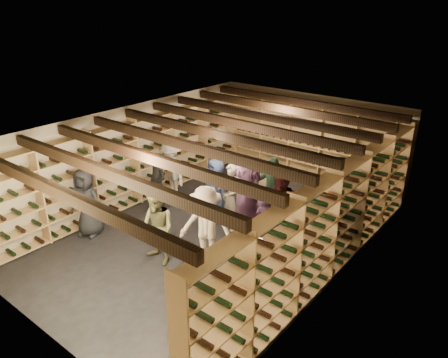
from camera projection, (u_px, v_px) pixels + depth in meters
ground at (217, 233)px, 9.55m from camera, size 8.00×8.00×0.00m
walls at (216, 183)px, 9.08m from camera, size 5.52×8.02×2.40m
ceiling at (216, 127)px, 8.61m from camera, size 5.50×8.00×0.01m
ceiling_joists at (216, 134)px, 8.66m from camera, size 5.40×7.12×0.18m
wine_rack_left at (135, 161)px, 10.61m from camera, size 0.32×7.50×2.15m
wine_rack_right at (329, 226)px, 7.65m from camera, size 0.32×7.50×2.15m
wine_rack_back at (306, 143)px, 11.87m from camera, size 4.70×0.30×2.15m
crate_stack_left at (270, 193)px, 10.47m from camera, size 0.59×0.51×0.85m
crate_stack_right at (291, 219)px, 9.78m from camera, size 0.56×0.43×0.34m
crate_loose at (280, 206)px, 10.57m from camera, size 0.59×0.50×0.17m
person_0 at (86, 203)px, 9.22m from camera, size 0.86×0.69×1.52m
person_1 at (158, 184)px, 10.13m from camera, size 0.60×0.45×1.49m
person_2 at (157, 228)px, 8.25m from camera, size 0.79×0.65×1.48m
person_3 at (206, 227)px, 8.16m from camera, size 1.20×0.97×1.62m
person_4 at (315, 227)px, 8.17m from camera, size 1.00×0.56×1.61m
person_6 at (216, 189)px, 9.87m from camera, size 0.84×0.67×1.49m
person_7 at (231, 197)px, 9.46m from camera, size 0.65×0.54×1.53m
person_8 at (280, 209)px, 8.82m from camera, size 0.96×0.85×1.64m
person_9 at (171, 170)px, 10.95m from camera, size 1.03×0.70×1.48m
person_10 at (272, 190)px, 9.79m from camera, size 0.92×0.40×1.55m
person_11 at (247, 200)px, 8.93m from camera, size 1.83×1.02×1.88m
person_12 at (337, 200)px, 8.90m from camera, size 0.97×0.67×1.89m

